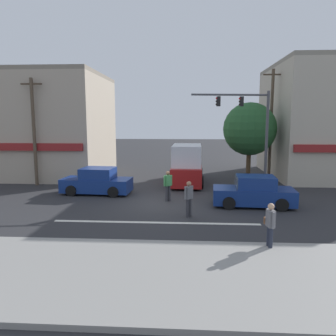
% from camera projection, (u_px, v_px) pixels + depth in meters
% --- Properties ---
extents(ground_plane, '(120.00, 120.00, 0.00)m').
position_uv_depth(ground_plane, '(162.00, 203.00, 17.68)').
color(ground_plane, '#2B2B2D').
extents(lane_marking_stripe, '(9.00, 0.24, 0.01)m').
position_uv_depth(lane_marking_stripe, '(156.00, 223.00, 14.22)').
color(lane_marking_stripe, silver).
rests_on(lane_marking_stripe, ground).
extents(sidewalk_curb, '(40.00, 5.00, 0.16)m').
position_uv_depth(sidewalk_curb, '(139.00, 274.00, 9.27)').
color(sidewalk_curb, gray).
rests_on(sidewalk_curb, ground).
extents(building_left_block, '(11.50, 9.09, 8.06)m').
position_uv_depth(building_left_block, '(34.00, 125.00, 26.71)').
color(building_left_block, tan).
rests_on(building_left_block, ground).
extents(street_tree, '(3.83, 3.83, 5.69)m').
position_uv_depth(street_tree, '(250.00, 129.00, 23.70)').
color(street_tree, '#4C3823').
rests_on(street_tree, ground).
extents(utility_pole_near_left, '(1.40, 0.22, 7.17)m').
position_uv_depth(utility_pole_near_left, '(34.00, 130.00, 21.89)').
color(utility_pole_near_left, brown).
rests_on(utility_pole_near_left, ground).
extents(utility_pole_far_right, '(1.40, 0.22, 8.06)m').
position_uv_depth(utility_pole_far_right, '(271.00, 123.00, 24.00)').
color(utility_pole_far_right, brown).
rests_on(utility_pole_far_right, ground).
extents(traffic_light_mast, '(4.85, 0.81, 6.20)m').
position_uv_depth(traffic_light_mast, '(252.00, 124.00, 20.31)').
color(traffic_light_mast, '#47474C').
rests_on(traffic_light_mast, ground).
extents(box_truck_crossing_center, '(2.34, 5.65, 2.75)m').
position_uv_depth(box_truck_crossing_center, '(187.00, 166.00, 22.77)').
color(box_truck_crossing_center, maroon).
rests_on(box_truck_crossing_center, ground).
extents(sedan_crossing_rightbound, '(4.21, 2.09, 1.58)m').
position_uv_depth(sedan_crossing_rightbound, '(254.00, 193.00, 16.87)').
color(sedan_crossing_rightbound, navy).
rests_on(sedan_crossing_rightbound, ground).
extents(sedan_crossing_leftbound, '(4.22, 2.11, 1.58)m').
position_uv_depth(sedan_crossing_leftbound, '(97.00, 182.00, 19.74)').
color(sedan_crossing_leftbound, navy).
rests_on(sedan_crossing_leftbound, ground).
extents(pedestrian_foreground_with_bag, '(0.29, 0.68, 1.67)m').
position_uv_depth(pedestrian_foreground_with_bag, '(270.00, 224.00, 11.02)').
color(pedestrian_foreground_with_bag, '#232838').
rests_on(pedestrian_foreground_with_bag, ground).
extents(pedestrian_mid_crossing, '(0.40, 0.46, 1.67)m').
position_uv_depth(pedestrian_mid_crossing, '(189.00, 197.00, 14.92)').
color(pedestrian_mid_crossing, '#333338').
rests_on(pedestrian_mid_crossing, ground).
extents(pedestrian_far_side, '(0.45, 0.41, 1.67)m').
position_uv_depth(pedestrian_far_side, '(168.00, 184.00, 17.86)').
color(pedestrian_far_side, '#333338').
rests_on(pedestrian_far_side, ground).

